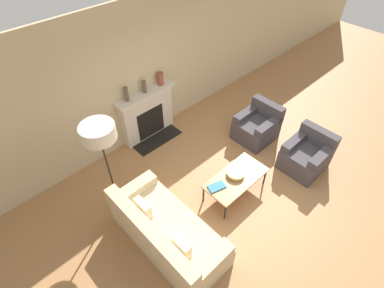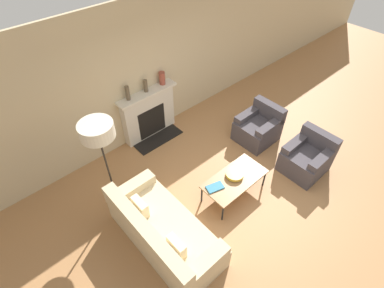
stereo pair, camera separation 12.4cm
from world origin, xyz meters
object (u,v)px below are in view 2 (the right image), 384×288
armchair_far (258,127)px  mantel_vase_center_right (162,78)px  fireplace (149,114)px  floor_lamp (98,135)px  mantel_vase_left (128,93)px  couch (163,232)px  armchair_near (307,157)px  mantel_vase_center_left (146,86)px  coffee_table (235,179)px  bowl (235,174)px  book (215,187)px

armchair_far → mantel_vase_center_right: 2.31m
fireplace → floor_lamp: 2.14m
mantel_vase_left → couch: bearing=-113.9°
armchair_near → mantel_vase_center_left: mantel_vase_center_left is taller
mantel_vase_center_right → coffee_table: bearing=-96.9°
fireplace → mantel_vase_center_right: (0.43, 0.01, 0.71)m
armchair_near → coffee_table: (-1.51, 0.53, 0.08)m
couch → armchair_far: (3.08, 0.59, 0.00)m
coffee_table → bowl: 0.10m
coffee_table → mantel_vase_center_right: mantel_vase_center_right is taller
floor_lamp → mantel_vase_center_right: (1.98, 1.06, -0.33)m
bowl → floor_lamp: bearing=143.5°
bowl → mantel_vase_center_left: (-0.16, 2.34, 0.78)m
armchair_far → book: (-1.92, -0.58, 0.12)m
bowl → mantel_vase_left: (-0.58, 2.34, 0.80)m
book → floor_lamp: (-1.28, 1.23, 1.15)m
fireplace → armchair_near: (1.65, -2.90, -0.23)m
couch → mantel_vase_center_right: size_ratio=7.20×
armchair_near → mantel_vase_left: mantel_vase_left is taller
armchair_near → mantel_vase_center_left: (-1.64, 2.92, 0.94)m
bowl → floor_lamp: floor_lamp is taller
couch → mantel_vase_center_right: mantel_vase_center_right is taller
fireplace → bowl: bearing=-85.8°
armchair_far → mantel_vase_center_right: mantel_vase_center_right is taller
fireplace → mantel_vase_center_left: size_ratio=5.10×
bowl → mantel_vase_center_left: mantel_vase_center_left is taller
book → armchair_near: bearing=-1.7°
mantel_vase_center_left → book: bearing=-97.1°
couch → bowl: bearing=-91.4°
coffee_table → couch: bearing=176.9°
armchair_near → bowl: size_ratio=2.57×
couch → mantel_vase_left: (1.02, 2.30, 0.96)m
mantel_vase_center_left → mantel_vase_left: bearing=180.0°
mantel_vase_center_right → couch: bearing=-128.9°
armchair_near → coffee_table: size_ratio=0.69×
fireplace → armchair_far: fireplace is taller
mantel_vase_left → mantel_vase_center_left: size_ratio=1.14×
armchair_near → mantel_vase_center_right: 3.30m
armchair_far → mantel_vase_center_left: size_ratio=3.15×
coffee_table → mantel_vase_center_right: 2.55m
coffee_table → bowl: size_ratio=3.73×
armchair_near → bowl: (-1.48, 0.58, 0.16)m
coffee_table → mantel_vase_left: 2.60m
armchair_near → mantel_vase_center_right: size_ratio=3.02×
armchair_far → mantel_vase_left: size_ratio=2.76×
book → mantel_vase_center_left: 2.45m
fireplace → book: 2.29m
book → coffee_table: bearing=3.7°
fireplace → armchair_near: fireplace is taller
coffee_table → book: book is taller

